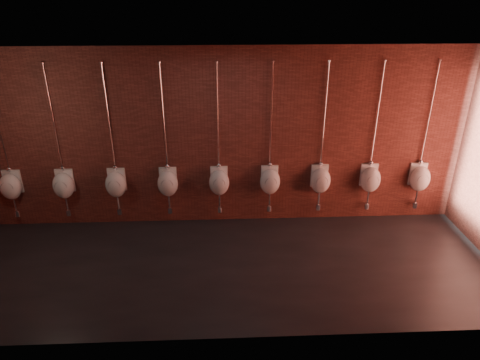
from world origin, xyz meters
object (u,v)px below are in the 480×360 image
object	(u,v)px
urinal_4	(219,181)
urinal_7	(370,178)
urinal_3	(168,182)
urinal_6	(320,179)
urinal_8	(420,178)
urinal_1	(63,184)
urinal_2	(116,183)
urinal_5	(270,180)
urinal_0	(10,185)

from	to	relation	value
urinal_4	urinal_7	xyz separation A→B (m)	(2.75, 0.00, 0.00)
urinal_3	urinal_4	xyz separation A→B (m)	(0.92, 0.00, 0.00)
urinal_6	urinal_8	bearing A→B (deg)	0.00
urinal_3	urinal_8	bearing A→B (deg)	0.00
urinal_6	urinal_1	bearing A→B (deg)	180.00
urinal_3	urinal_8	world-z (taller)	same
urinal_2	urinal_5	xyz separation A→B (m)	(2.75, 0.00, 0.00)
urinal_2	urinal_3	world-z (taller)	same
urinal_8	urinal_1	bearing A→B (deg)	180.00
urinal_0	urinal_7	size ratio (longest dim) A/B	1.00
urinal_1	urinal_4	xyz separation A→B (m)	(2.75, 0.00, 0.00)
urinal_0	urinal_1	world-z (taller)	same
urinal_0	urinal_1	distance (m)	0.92
urinal_0	urinal_5	bearing A→B (deg)	0.00
urinal_1	urinal_2	xyz separation A→B (m)	(0.92, 0.00, 0.00)
urinal_4	urinal_7	bearing A→B (deg)	0.00
urinal_4	urinal_5	world-z (taller)	same
urinal_0	urinal_1	size ratio (longest dim) A/B	1.00
urinal_5	urinal_7	bearing A→B (deg)	0.00
urinal_3	urinal_7	world-z (taller)	same
urinal_2	urinal_7	xyz separation A→B (m)	(4.59, 0.00, 0.00)
urinal_0	urinal_5	world-z (taller)	same
urinal_7	urinal_4	bearing A→B (deg)	180.00
urinal_7	urinal_3	bearing A→B (deg)	180.00
urinal_1	urinal_8	world-z (taller)	same
urinal_5	urinal_6	xyz separation A→B (m)	(0.92, 0.00, 0.00)
urinal_6	urinal_7	size ratio (longest dim) A/B	1.00
urinal_1	urinal_7	size ratio (longest dim) A/B	1.00
urinal_2	urinal_4	bearing A→B (deg)	0.00
urinal_1	urinal_4	world-z (taller)	same
urinal_0	urinal_5	xyz separation A→B (m)	(4.59, 0.00, 0.00)
urinal_4	urinal_5	size ratio (longest dim) A/B	1.00
urinal_0	urinal_5	distance (m)	4.59
urinal_5	urinal_6	size ratio (longest dim) A/B	1.00
urinal_0	urinal_6	xyz separation A→B (m)	(5.51, 0.00, 0.00)
urinal_0	urinal_3	world-z (taller)	same
urinal_1	urinal_4	bearing A→B (deg)	0.00
urinal_3	urinal_1	bearing A→B (deg)	180.00
urinal_3	urinal_5	xyz separation A→B (m)	(1.84, 0.00, 0.00)
urinal_0	urinal_6	bearing A→B (deg)	0.00
urinal_0	urinal_1	xyz separation A→B (m)	(0.92, 0.00, 0.00)
urinal_5	urinal_4	bearing A→B (deg)	180.00
urinal_1	urinal_2	size ratio (longest dim) A/B	1.00
urinal_4	urinal_6	world-z (taller)	same
urinal_1	urinal_3	distance (m)	1.84
urinal_2	urinal_5	world-z (taller)	same
urinal_1	urinal_8	xyz separation A→B (m)	(6.43, 0.00, 0.00)
urinal_0	urinal_8	xyz separation A→B (m)	(7.35, 0.00, 0.00)
urinal_1	urinal_3	xyz separation A→B (m)	(1.84, 0.00, 0.00)
urinal_2	urinal_7	bearing A→B (deg)	0.00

